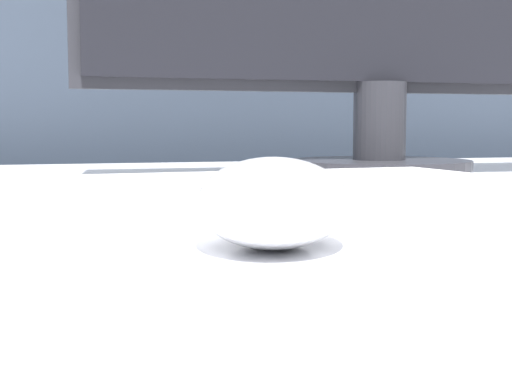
% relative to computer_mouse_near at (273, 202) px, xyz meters
% --- Properties ---
extents(partition_panel, '(5.00, 0.03, 1.35)m').
position_rel_computer_mouse_near_xyz_m(partition_panel, '(-0.01, 0.94, -0.12)').
color(partition_panel, '#333D4C').
rests_on(partition_panel, ground_plane).
extents(computer_mouse_near, '(0.10, 0.12, 0.04)m').
position_rel_computer_mouse_near_xyz_m(computer_mouse_near, '(0.00, 0.00, 0.00)').
color(computer_mouse_near, white).
rests_on(computer_mouse_near, desk).
extents(keyboard, '(0.43, 0.14, 0.02)m').
position_rel_computer_mouse_near_xyz_m(keyboard, '(0.00, 0.16, -0.01)').
color(keyboard, silver).
rests_on(keyboard, desk).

